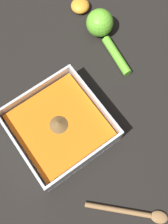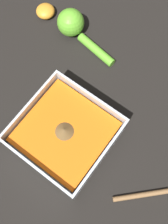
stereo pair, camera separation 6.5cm
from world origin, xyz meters
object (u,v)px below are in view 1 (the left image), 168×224
Objects in this scene: lemon_squeezer at (102,27)px; wooden_spoon at (131,212)px; lemon_half at (80,6)px; square_dish at (60,127)px.

lemon_squeezer is 0.49m from wooden_spoon.
square_dish is at bearing 46.86° from lemon_half.
square_dish is 1.45× the size of wooden_spoon.
lemon_half reaches higher than wooden_spoon.
lemon_squeezer is at bearing 106.14° from wooden_spoon.
lemon_half is at bearing -133.14° from square_dish.
square_dish is 1.08× the size of lemon_squeezer.
lemon_squeezer is 1.35× the size of wooden_spoon.
lemon_half is (-0.26, -0.28, -0.01)m from square_dish.
wooden_spoon is (0.24, 0.43, -0.03)m from lemon_squeezer.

